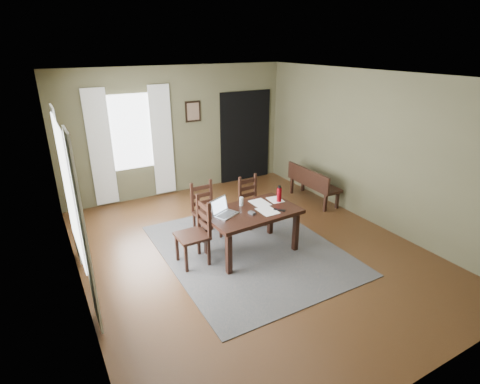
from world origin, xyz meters
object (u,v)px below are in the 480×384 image
laptop (223,210)px  bench (312,182)px  chair_end (195,233)px  chair_back_left (206,211)px  chair_back_right (252,202)px  water_bottle (279,194)px  dining_table (252,216)px

laptop → bench: bearing=-2.3°
chair_end → laptop: 0.53m
chair_back_left → chair_back_right: 0.90m
bench → water_bottle: water_bottle is taller
chair_back_right → bench: (1.65, 0.31, -0.01)m
chair_back_left → water_bottle: water_bottle is taller
dining_table → chair_back_left: size_ratio=1.56×
chair_end → water_bottle: chair_end is taller
laptop → chair_back_left: bearing=61.6°
chair_back_right → dining_table: bearing=-125.3°
water_bottle → dining_table: bearing=-171.3°
bench → chair_back_left: bearing=96.6°
chair_end → water_bottle: size_ratio=3.72×
dining_table → chair_back_left: (-0.39, 0.86, -0.17)m
bench → chair_back_right: bearing=100.7°
chair_back_left → bench: (2.55, 0.29, -0.04)m
laptop → water_bottle: bearing=-25.1°
bench → laptop: bearing=112.1°
water_bottle → bench: bearing=33.9°
dining_table → laptop: size_ratio=3.35×
bench → laptop: 2.84m
dining_table → bench: size_ratio=1.15×
chair_back_left → chair_back_right: bearing=-3.1°
dining_table → chair_back_right: bearing=55.7°
dining_table → chair_back_right: (0.51, 0.84, -0.19)m
dining_table → chair_back_left: 0.96m
chair_end → bench: chair_end is taller
chair_back_left → laptop: 0.83m
chair_back_left → laptop: laptop is taller
dining_table → water_bottle: 0.61m
chair_back_left → chair_end: bearing=-126.5°
dining_table → chair_back_right: size_ratio=1.64×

